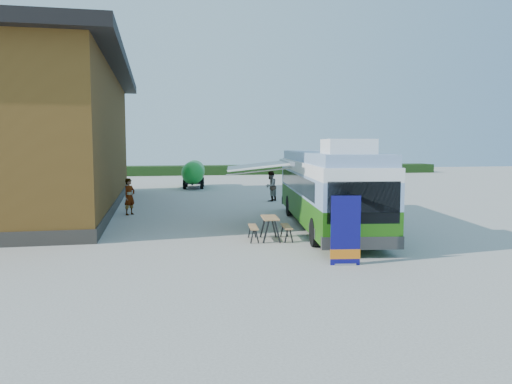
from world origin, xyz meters
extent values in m
plane|color=#BCB7AD|center=(0.00, 0.00, 0.00)|extent=(100.00, 100.00, 0.00)
cube|color=brown|center=(-10.50, 10.00, 3.50)|extent=(8.00, 20.00, 7.00)
cube|color=black|center=(-10.50, 10.00, 7.25)|extent=(9.60, 21.20, 0.50)
cube|color=#332D28|center=(-10.50, 10.00, 0.25)|extent=(8.10, 20.10, 0.50)
cube|color=#264419|center=(8.00, 38.00, 0.50)|extent=(40.00, 3.00, 1.00)
cube|color=#2C7413|center=(2.21, 1.70, 0.85)|extent=(4.03, 11.57, 1.04)
cube|color=#819ECA|center=(2.21, 1.70, 1.80)|extent=(4.03, 11.57, 0.85)
cube|color=black|center=(1.13, 2.34, 1.80)|extent=(1.45, 9.36, 0.66)
cube|color=black|center=(3.44, 1.99, 1.80)|extent=(1.45, 9.36, 0.66)
cube|color=white|center=(2.21, 1.70, 2.43)|extent=(4.03, 11.57, 0.43)
cube|color=#819ECA|center=(2.21, 1.70, 2.84)|extent=(3.87, 11.36, 0.38)
cube|color=white|center=(1.68, -1.86, 3.26)|extent=(1.75, 1.91, 0.47)
cube|color=black|center=(1.37, -3.88, 1.65)|extent=(2.11, 0.38, 1.23)
cube|color=#2D2D2D|center=(1.38, -3.83, 0.47)|extent=(2.42, 0.56, 0.38)
cube|color=#2D2D2D|center=(3.05, 7.23, 0.47)|extent=(2.42, 0.56, 0.38)
cylinder|color=black|center=(0.60, -1.88, 0.47)|extent=(0.42, 0.98, 0.95)
cylinder|color=black|center=(2.70, -2.20, 0.47)|extent=(0.42, 0.98, 0.95)
cylinder|color=black|center=(1.66, 5.13, 0.47)|extent=(0.42, 0.98, 0.95)
cylinder|color=black|center=(3.76, 4.81, 0.47)|extent=(0.42, 0.98, 0.95)
cube|color=white|center=(-0.57, 1.91, 2.53)|extent=(2.83, 4.00, 0.29)
cube|color=#A5A8AD|center=(0.57, 1.73, 2.70)|extent=(0.75, 3.97, 0.15)
cylinder|color=#A5A8AD|center=(-0.81, 0.38, 2.43)|extent=(2.38, 0.41, 0.30)
cylinder|color=#A5A8AD|center=(-0.34, 3.44, 2.43)|extent=(2.38, 0.41, 0.30)
cube|color=#0E0C61|center=(0.60, -4.46, 0.96)|extent=(0.82, 0.15, 1.93)
cube|color=orange|center=(0.60, -4.46, 0.31)|extent=(0.84, 0.16, 0.27)
cube|color=#A5A8AD|center=(0.60, -4.46, 0.03)|extent=(0.60, 0.26, 0.06)
cylinder|color=#A5A8AD|center=(0.60, -4.44, 0.96)|extent=(0.03, 0.03, 1.93)
cube|color=#AF8352|center=(-0.62, -0.53, 0.79)|extent=(0.67, 1.32, 0.04)
cube|color=#AF8352|center=(-1.19, -0.47, 0.48)|extent=(0.40, 1.29, 0.04)
cube|color=#AF8352|center=(-0.04, -0.60, 0.48)|extent=(0.40, 1.29, 0.04)
cube|color=black|center=(-0.86, -1.04, 0.39)|extent=(0.06, 0.06, 0.78)
cube|color=black|center=(-0.48, -1.08, 0.39)|extent=(0.06, 0.06, 0.78)
cube|color=black|center=(-0.75, 0.02, 0.39)|extent=(0.06, 0.06, 0.78)
cube|color=black|center=(-0.37, -0.03, 0.39)|extent=(0.06, 0.06, 0.78)
imported|color=#999999|center=(-5.70, 6.95, 0.87)|extent=(0.73, 0.75, 1.74)
imported|color=#999999|center=(2.14, 11.17, 0.89)|extent=(1.08, 1.09, 1.77)
cylinder|color=#1B952C|center=(-1.57, 21.29, 1.24)|extent=(2.08, 3.85, 1.66)
sphere|color=#1B952C|center=(-1.79, 19.46, 1.24)|extent=(1.66, 1.66, 1.66)
sphere|color=#1B952C|center=(-1.36, 23.12, 1.24)|extent=(1.66, 1.66, 1.66)
cube|color=black|center=(-1.57, 21.29, 0.51)|extent=(1.55, 3.97, 0.18)
cube|color=black|center=(-1.85, 18.91, 0.46)|extent=(0.24, 1.11, 0.09)
cylinder|color=black|center=(-2.34, 20.27, 0.37)|extent=(0.31, 0.76, 0.74)
cylinder|color=black|center=(-1.06, 20.12, 0.37)|extent=(0.31, 0.76, 0.74)
cylinder|color=black|center=(-2.08, 22.46, 0.37)|extent=(0.31, 0.76, 0.74)
cylinder|color=black|center=(-0.80, 22.31, 0.37)|extent=(0.31, 0.76, 0.74)
camera|label=1|loc=(-4.51, -17.22, 3.32)|focal=35.00mm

